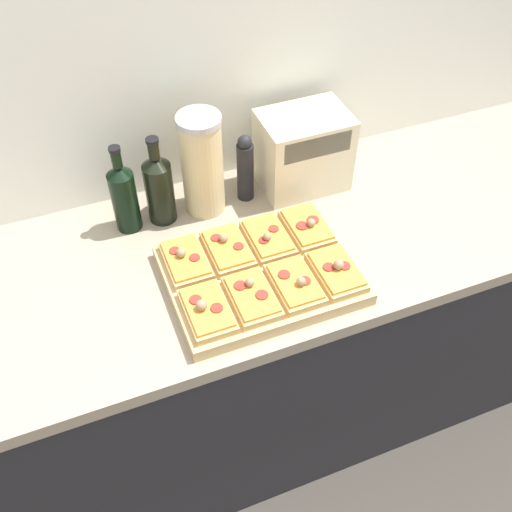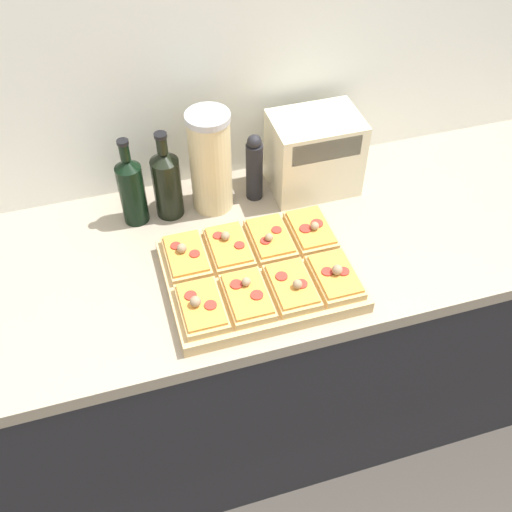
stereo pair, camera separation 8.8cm
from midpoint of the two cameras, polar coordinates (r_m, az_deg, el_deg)
ground_plane at (r=2.16m, az=0.30°, el=-22.08°), size 12.00×12.00×0.00m
wall_back at (r=1.64m, az=-8.75°, el=18.00°), size 6.00×0.06×2.50m
kitchen_counter at (r=1.92m, az=-3.23°, el=-8.77°), size 2.63×0.67×0.88m
cutting_board at (r=1.50m, az=-1.27°, el=-1.83°), size 0.46×0.36×0.04m
pizza_slice_back_left at (r=1.50m, az=-8.39°, el=-0.45°), size 0.10×0.16×0.05m
pizza_slice_back_midleft at (r=1.52m, az=-4.39°, el=0.66°), size 0.10×0.16×0.05m
pizza_slice_back_midright at (r=1.54m, az=-0.49°, el=1.71°), size 0.10×0.16×0.05m
pizza_slice_back_right at (r=1.57m, az=3.28°, el=2.75°), size 0.10×0.16×0.05m
pizza_slice_front_left at (r=1.39m, az=-6.50°, el=-5.21°), size 0.10×0.16×0.05m
pizza_slice_front_midleft at (r=1.41m, az=-2.18°, el=-3.94°), size 0.10×0.16×0.05m
pizza_slice_front_midright at (r=1.43m, az=2.00°, el=-2.72°), size 0.10×0.16×0.05m
pizza_slice_front_right at (r=1.47m, az=5.97°, el=-1.51°), size 0.10×0.16×0.05m
olive_oil_bottle at (r=1.62m, az=-14.00°, el=5.53°), size 0.07×0.07×0.26m
wine_bottle at (r=1.63m, az=-10.77°, el=6.41°), size 0.08×0.08×0.26m
grain_jar_tall at (r=1.62m, az=-6.73°, el=8.62°), size 0.12×0.12×0.30m
pepper_mill at (r=1.68m, az=-2.56°, el=8.34°), size 0.05×0.05×0.21m
toaster_oven at (r=1.72m, az=3.03°, el=9.94°), size 0.27×0.17×0.23m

